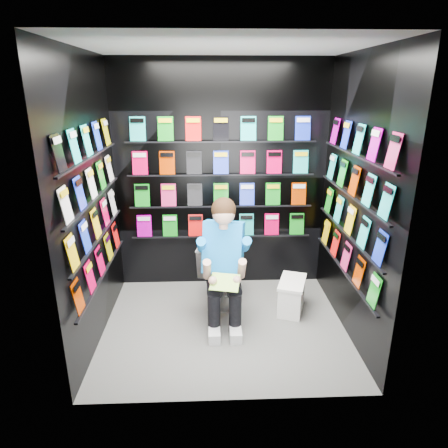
{
  "coord_description": "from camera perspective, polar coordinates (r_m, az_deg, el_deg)",
  "views": [
    {
      "loc": [
        -0.15,
        -3.47,
        2.29
      ],
      "look_at": [
        0.0,
        0.15,
        1.04
      ],
      "focal_mm": 32.0,
      "sensor_mm": 36.0,
      "label": 1
    }
  ],
  "objects": [
    {
      "name": "wall_back",
      "position": [
        4.58,
        -0.44,
        6.52
      ],
      "size": [
        2.4,
        0.04,
        2.6
      ],
      "primitive_type": "cube",
      "color": "black",
      "rests_on": "floor"
    },
    {
      "name": "wall_left",
      "position": [
        3.76,
        -18.55,
        2.71
      ],
      "size": [
        0.04,
        2.0,
        2.6
      ],
      "primitive_type": "cube",
      "color": "black",
      "rests_on": "floor"
    },
    {
      "name": "ceiling",
      "position": [
        3.48,
        0.1,
        24.11
      ],
      "size": [
        2.4,
        2.4,
        0.0
      ],
      "primitive_type": "plane",
      "color": "white",
      "rests_on": "floor"
    },
    {
      "name": "floor",
      "position": [
        4.16,
        0.08,
        -14.42
      ],
      "size": [
        2.4,
        2.4,
        0.0
      ],
      "primitive_type": "plane",
      "color": "slate",
      "rests_on": "ground"
    },
    {
      "name": "longbox_lid",
      "position": [
        4.32,
        9.75,
        -8.18
      ],
      "size": [
        0.39,
        0.51,
        0.03
      ],
      "primitive_type": "cube",
      "rotation": [
        0.0,
        0.0,
        -0.33
      ],
      "color": "white",
      "rests_on": "longbox"
    },
    {
      "name": "comics_back",
      "position": [
        4.55,
        -0.43,
        6.5
      ],
      "size": [
        2.1,
        0.06,
        1.37
      ],
      "primitive_type": null,
      "color": "#D92469",
      "rests_on": "wall_back"
    },
    {
      "name": "held_comic",
      "position": [
        3.73,
        0.12,
        -8.32
      ],
      "size": [
        0.3,
        0.21,
        0.11
      ],
      "primitive_type": "cube",
      "rotation": [
        -0.96,
        0.0,
        -0.23
      ],
      "color": "green",
      "rests_on": "reader"
    },
    {
      "name": "comics_left",
      "position": [
        3.75,
        -18.12,
        2.8
      ],
      "size": [
        0.06,
        1.7,
        1.37
      ],
      "primitive_type": null,
      "color": "#D92469",
      "rests_on": "wall_left"
    },
    {
      "name": "longbox",
      "position": [
        4.4,
        9.62,
        -10.23
      ],
      "size": [
        0.36,
        0.48,
        0.32
      ],
      "primitive_type": "cube",
      "rotation": [
        0.0,
        0.0,
        -0.33
      ],
      "color": "white",
      "rests_on": "floor"
    },
    {
      "name": "toilet",
      "position": [
        4.47,
        -0.28,
        -6.45
      ],
      "size": [
        0.58,
        0.83,
        0.73
      ],
      "primitive_type": "imported",
      "rotation": [
        0.0,
        0.0,
        2.91
      ],
      "color": "white",
      "rests_on": "floor"
    },
    {
      "name": "wall_front",
      "position": [
        2.66,
        1.0,
        -2.85
      ],
      "size": [
        2.4,
        0.04,
        2.6
      ],
      "primitive_type": "cube",
      "color": "black",
      "rests_on": "floor"
    },
    {
      "name": "comics_right",
      "position": [
        3.84,
        17.86,
        3.2
      ],
      "size": [
        0.06,
        1.7,
        1.37
      ],
      "primitive_type": null,
      "color": "#D92469",
      "rests_on": "wall_right"
    },
    {
      "name": "wall_right",
      "position": [
        3.85,
        18.27,
        3.12
      ],
      "size": [
        0.04,
        2.0,
        2.6
      ],
      "primitive_type": "cube",
      "color": "black",
      "rests_on": "floor"
    },
    {
      "name": "reader",
      "position": [
        3.96,
        -0.1,
        -3.47
      ],
      "size": [
        0.69,
        0.87,
        1.43
      ],
      "primitive_type": null,
      "rotation": [
        0.0,
        0.0,
        -0.23
      ],
      "color": "#077CEA",
      "rests_on": "toilet"
    }
  ]
}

